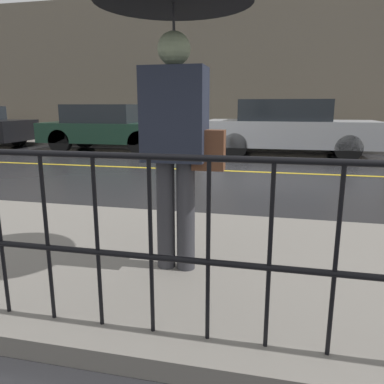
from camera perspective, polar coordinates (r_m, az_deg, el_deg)
name	(u,v)px	position (r m, az deg, el deg)	size (l,w,h in m)	color
ground_plane	(188,169)	(8.57, -0.60, 3.46)	(80.00, 80.00, 0.00)	#262628
sidewalk_near	(61,251)	(3.82, -19.27, -8.55)	(28.00, 2.75, 0.13)	slate
sidewalk_far	(220,145)	(13.35, 4.30, 7.12)	(28.00, 2.10, 0.13)	slate
lane_marking	(188,169)	(8.57, -0.60, 3.48)	(25.20, 0.12, 0.01)	gold
building_storefront	(226,70)	(14.53, 5.23, 18.03)	(28.00, 0.30, 5.42)	#706656
pedestrian	(174,35)	(2.90, -2.68, 22.74)	(1.13, 1.13, 2.25)	#333338
car_dark_green	(108,127)	(12.35, -12.69, 9.59)	(4.20, 1.75, 1.47)	#193828
car_silver	(288,128)	(11.17, 14.44, 9.48)	(4.72, 1.91, 1.60)	#B2B5BA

